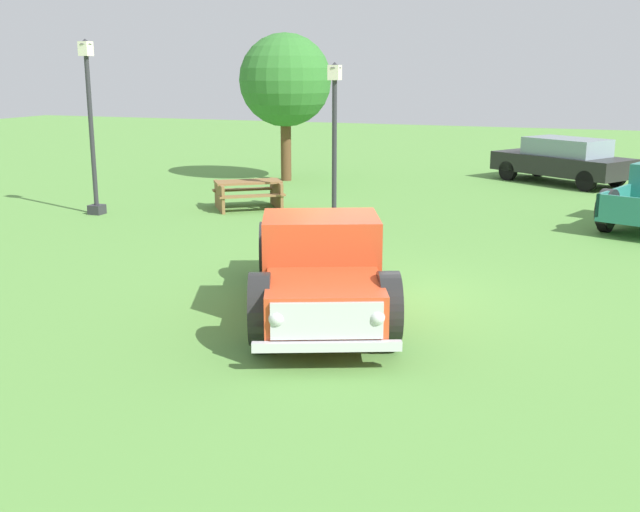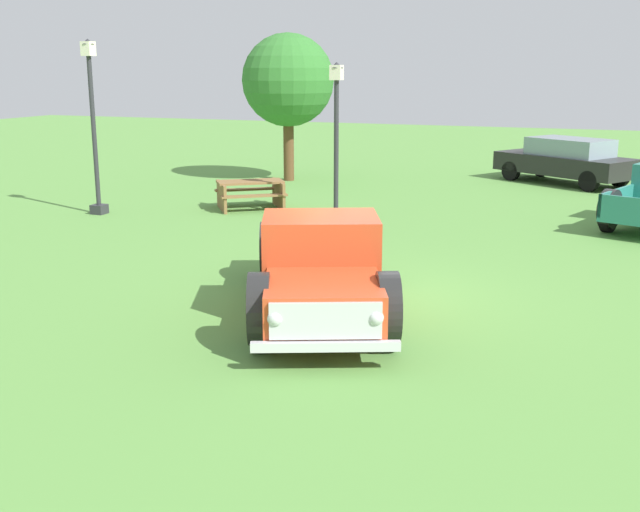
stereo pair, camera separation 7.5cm
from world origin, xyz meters
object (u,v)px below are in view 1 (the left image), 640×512
Objects in this scene: lamp_post_far at (334,140)px; oak_tree_east at (285,81)px; picnic_table at (248,191)px; pickup_truck_foreground at (321,270)px; sedan_distant_b at (563,160)px; lamp_post_near at (91,124)px.

lamp_post_far is 0.80× the size of oak_tree_east.
lamp_post_far reaches higher than picnic_table.
pickup_truck_foreground is 2.40× the size of picnic_table.
sedan_distant_b is at bearing 60.88° from lamp_post_far.
pickup_truck_foreground is at bearing -98.84° from sedan_distant_b.
pickup_truck_foreground is at bearing -64.77° from oak_tree_east.
sedan_distant_b is at bearing 45.96° from picnic_table.
picnic_table is 6.29m from oak_tree_east.
picnic_table is (-7.81, -8.07, -0.31)m from sedan_distant_b.
lamp_post_near is at bearing -106.39° from oak_tree_east.
oak_tree_east is (-9.00, -2.61, 2.58)m from sedan_distant_b.
lamp_post_far is at bearing -57.45° from oak_tree_east.
lamp_post_near is 6.42m from lamp_post_far.
pickup_truck_foreground is 15.38m from oak_tree_east.
sedan_distant_b is at bearing 81.16° from pickup_truck_foreground.
lamp_post_near is 4.48m from picnic_table.
sedan_distant_b is 10.30m from lamp_post_far.
lamp_post_far is at bearing 11.87° from lamp_post_near.
picnic_table is 0.47× the size of oak_tree_east.
pickup_truck_foreground is 1.23× the size of lamp_post_near.
sedan_distant_b is 1.24× the size of lamp_post_far.
lamp_post_near is 1.15× the size of lamp_post_far.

